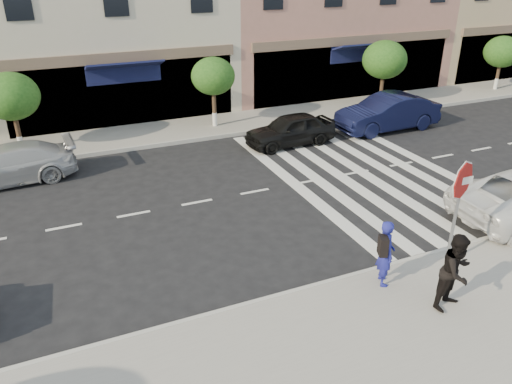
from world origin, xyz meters
name	(u,v)px	position (x,y,z in m)	size (l,w,h in m)	color
ground	(245,268)	(0.00, 0.00, 0.00)	(120.00, 120.00, 0.00)	black
sidewalk_near	(322,368)	(0.00, -3.75, 0.07)	(60.00, 4.50, 0.15)	gray
sidewalk_far	(148,135)	(0.00, 11.00, 0.07)	(60.00, 3.00, 0.15)	gray
street_tree_wb	(11,97)	(-5.00, 10.80, 2.31)	(2.10, 2.10, 3.06)	#473323
street_tree_c	(213,77)	(3.00, 10.80, 2.36)	(1.90, 1.90, 3.04)	#473323
street_tree_ea	(385,60)	(12.00, 10.80, 2.39)	(2.20, 2.20, 3.19)	#473323
street_tree_eb	(502,52)	(20.00, 10.80, 2.22)	(2.00, 2.00, 2.94)	#473323
stop_sign	(461,191)	(4.61, -2.01, 2.12)	(0.97, 0.12, 2.73)	gray
photographer	(386,253)	(2.63, -2.04, 0.96)	(0.59, 0.39, 1.62)	navy
walker	(456,272)	(3.46, -3.34, 1.03)	(0.86, 0.67, 1.76)	black
car_far_left	(7,165)	(-5.40, 8.09, 0.65)	(1.81, 4.45, 1.29)	#A7A8AC
car_far_mid	(290,130)	(5.16, 7.60, 0.64)	(1.52, 3.78, 1.29)	black
car_far_right	(387,113)	(9.98, 7.60, 0.78)	(1.66, 4.75, 1.57)	black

